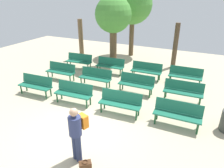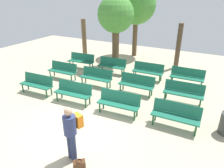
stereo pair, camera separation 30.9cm
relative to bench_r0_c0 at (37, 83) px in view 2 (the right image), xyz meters
The scene contains 19 objects.
ground_plane 3.46m from the bench_r0_c0, 24.39° to the right, with size 24.00×24.00×0.00m, color #BCAD8E.
bench_r0_c0 is the anchor object (origin of this frame).
bench_r0_c1 1.99m from the bench_r0_c0, ahead, with size 1.63×0.60×0.87m.
bench_r0_c2 4.05m from the bench_r0_c0, ahead, with size 1.63×0.59×0.87m.
bench_r0_c3 6.14m from the bench_r0_c0, ahead, with size 1.61×0.51×0.87m.
bench_r1_c0 1.89m from the bench_r0_c0, 92.91° to the left, with size 1.61×0.53×0.87m.
bench_r1_c1 2.76m from the bench_r0_c0, 44.74° to the left, with size 1.62×0.54×0.87m.
bench_r1_c2 4.52m from the bench_r0_c0, 27.46° to the left, with size 1.61×0.51×0.87m.
bench_r1_c3 6.44m from the bench_r0_c0, 19.93° to the left, with size 1.62×0.55×0.87m.
bench_r2_c0 3.76m from the bench_r0_c0, 93.32° to the left, with size 1.63×0.59×0.87m.
bench_r2_c1 4.24m from the bench_r0_c0, 64.21° to the left, with size 1.62×0.55×0.87m.
bench_r2_c2 5.54m from the bench_r0_c0, 44.87° to the left, with size 1.61×0.53×0.87m.
bench_r2_c3 7.15m from the bench_r0_c0, 34.47° to the left, with size 1.61×0.52×0.87m.
tree_0 5.71m from the bench_r0_c0, 102.28° to the left, with size 0.31×0.31×2.65m.
tree_1 8.09m from the bench_r0_c0, 52.62° to the left, with size 0.28×0.28×2.66m.
tree_2 5.67m from the bench_r0_c0, 72.35° to the left, with size 2.06×2.06×4.15m.
tree_3 8.41m from the bench_r0_c0, 78.16° to the left, with size 2.60×2.60×4.79m.
visitor_with_backpack 4.69m from the bench_r0_c0, 32.32° to the right, with size 0.46×0.59×1.65m.
handbag 5.15m from the bench_r0_c0, 32.48° to the right, with size 0.36×0.34×0.29m.
Camera 2 is at (3.84, -4.49, 4.30)m, focal length 32.82 mm.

